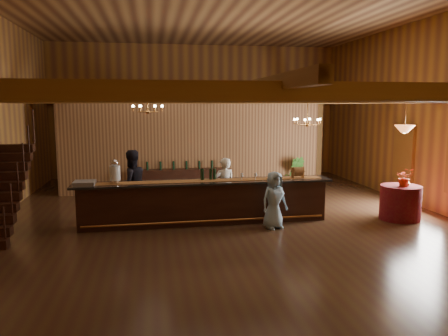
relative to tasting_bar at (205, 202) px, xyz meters
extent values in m
plane|color=#3D2418|center=(0.58, 0.68, -0.56)|extent=(14.00, 14.00, 0.00)
plane|color=#A97D48|center=(0.58, 0.68, 4.94)|extent=(14.00, 14.00, 0.00)
cube|color=#A06B2B|center=(0.58, 7.68, 2.19)|extent=(12.00, 0.10, 5.50)
cube|color=#A06B2B|center=(0.58, -6.32, 2.19)|extent=(12.00, 0.10, 5.50)
cube|color=#A06B2B|center=(6.58, 0.68, 2.19)|extent=(0.10, 14.00, 5.50)
cube|color=brown|center=(0.58, -4.82, 2.64)|extent=(11.90, 0.20, 0.28)
cube|color=brown|center=(0.58, -2.32, 2.64)|extent=(11.90, 0.20, 0.28)
cube|color=brown|center=(0.58, 0.18, 2.64)|extent=(11.90, 0.20, 0.28)
cube|color=brown|center=(0.58, 2.68, 2.64)|extent=(11.90, 0.20, 0.28)
cube|color=brown|center=(0.58, 5.18, 2.64)|extent=(11.90, 0.20, 0.28)
cube|color=brown|center=(0.58, 7.48, 2.64)|extent=(11.90, 0.20, 0.28)
cube|color=brown|center=(-3.92, 0.68, 2.78)|extent=(0.18, 13.90, 0.22)
cube|color=brown|center=(0.58, 0.68, 2.78)|extent=(0.18, 13.90, 0.22)
cube|color=brown|center=(5.08, 0.68, 2.78)|extent=(0.18, 13.90, 0.22)
cube|color=brown|center=(-3.92, 5.18, 1.04)|extent=(0.20, 0.20, 3.20)
cube|color=brown|center=(5.08, 5.18, 1.04)|extent=(0.20, 0.20, 3.20)
cube|color=olive|center=(0.08, 4.18, 0.99)|extent=(9.00, 0.18, 3.10)
cube|color=white|center=(6.53, 1.68, 0.99)|extent=(0.12, 1.05, 1.75)
cube|color=black|center=(-4.87, 0.08, 0.54)|extent=(1.00, 0.28, 0.20)
cube|color=black|center=(-4.87, 0.36, 0.74)|extent=(1.00, 0.28, 0.20)
cube|color=black|center=(-4.87, 0.64, 0.94)|extent=(1.00, 0.28, 0.20)
cube|color=black|center=(-4.87, 0.92, 1.14)|extent=(1.00, 0.28, 0.20)
cube|color=black|center=(-4.87, 1.20, 1.34)|extent=(1.00, 0.28, 0.20)
cube|color=black|center=(1.58, 6.18, -0.01)|extent=(1.20, 0.60, 1.10)
cube|color=olive|center=(-1.42, 6.18, -0.06)|extent=(1.00, 0.60, 1.00)
cube|color=black|center=(0.00, 0.00, -0.03)|extent=(6.27, 0.80, 1.04)
cube|color=black|center=(0.00, 0.00, 0.51)|extent=(6.59, 0.94, 0.05)
cube|color=brown|center=(0.00, 0.00, 0.55)|extent=(6.16, 0.54, 0.01)
cylinder|color=#AE6E32|center=(0.00, -0.42, -0.40)|extent=(6.05, 0.17, 0.05)
cylinder|color=silver|center=(-2.22, 0.01, 0.58)|extent=(0.18, 0.18, 0.08)
cylinder|color=silver|center=(-2.22, 0.01, 0.80)|extent=(0.26, 0.26, 0.36)
sphere|color=silver|center=(-2.22, 0.01, 1.05)|extent=(0.18, 0.18, 0.18)
cube|color=gray|center=(-2.94, -0.11, 0.59)|extent=(0.50, 0.50, 0.10)
cube|color=olive|center=(2.33, 0.00, 0.69)|extent=(0.06, 0.06, 0.30)
cube|color=olive|center=(2.61, 0.00, 0.69)|extent=(0.06, 0.06, 0.30)
cylinder|color=olive|center=(2.47, 0.00, 0.72)|extent=(0.24, 0.24, 0.24)
cylinder|color=black|center=(-0.06, 0.13, 0.69)|extent=(0.07, 0.07, 0.30)
cylinder|color=black|center=(-0.04, 0.13, 0.69)|extent=(0.07, 0.07, 0.30)
cylinder|color=black|center=(0.17, 0.13, 0.69)|extent=(0.07, 0.07, 0.30)
cylinder|color=black|center=(0.26, 0.13, 0.69)|extent=(0.07, 0.07, 0.30)
cube|color=black|center=(-0.16, 3.84, -0.13)|extent=(3.04, 0.50, 0.85)
cylinder|color=#5D0414|center=(5.15, -0.50, -0.10)|extent=(1.05, 1.05, 0.91)
cylinder|color=#AE6E32|center=(-1.40, 0.98, 2.46)|extent=(0.02, 0.02, 0.36)
sphere|color=#AE6E32|center=(-1.40, 0.98, 2.28)|extent=(0.12, 0.12, 0.12)
torus|color=#AE6E32|center=(-1.40, 0.98, 2.38)|extent=(0.80, 0.80, 0.04)
cylinder|color=#AE6E32|center=(3.09, 1.10, 2.27)|extent=(0.02, 0.02, 0.74)
sphere|color=#AE6E32|center=(3.09, 1.10, 1.90)|extent=(0.12, 0.12, 0.12)
torus|color=#AE6E32|center=(3.09, 1.10, 2.00)|extent=(0.80, 0.80, 0.04)
cylinder|color=#AE6E32|center=(5.15, -0.50, 2.24)|extent=(0.02, 0.02, 0.80)
cone|color=orange|center=(5.15, -0.50, 1.84)|extent=(0.52, 0.52, 0.20)
imported|color=white|center=(0.61, 0.64, 0.25)|extent=(0.65, 0.49, 1.61)
imported|color=black|center=(-1.88, 0.82, 0.36)|extent=(1.11, 1.02, 1.84)
imported|color=#92BBD7|center=(1.61, -0.76, 0.15)|extent=(0.80, 0.65, 1.41)
imported|color=#2D611C|center=(3.71, 3.90, 0.05)|extent=(0.80, 0.72, 1.21)
imported|color=#B62F0A|center=(5.16, -0.61, 0.59)|extent=(0.54, 0.51, 0.49)
imported|color=#AE6E32|center=(5.19, -0.62, 0.52)|extent=(0.17, 0.17, 0.33)
camera|label=1|loc=(-1.32, -10.88, 2.44)|focal=35.00mm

